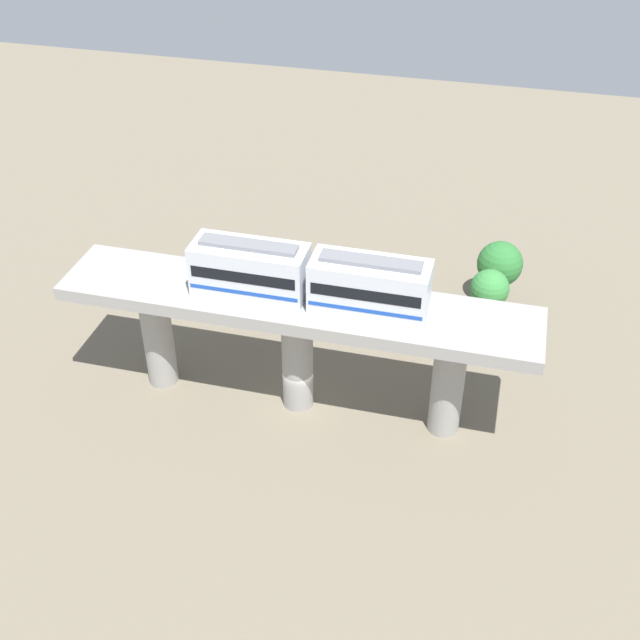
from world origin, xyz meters
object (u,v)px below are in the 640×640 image
tree_near_viaduct (500,264)px  tree_mid_lot (490,289)px  parked_car_black (288,302)px  parked_car_orange (411,326)px  parked_car_yellow (217,282)px  train (309,277)px

tree_near_viaduct → tree_mid_lot: tree_near_viaduct is taller
tree_mid_lot → tree_near_viaduct: bearing=173.4°
tree_near_viaduct → parked_car_black: bearing=-71.0°
parked_car_orange → tree_mid_lot: size_ratio=0.92×
parked_car_yellow → parked_car_orange: (1.89, 15.02, 0.00)m
parked_car_yellow → parked_car_orange: 15.14m
train → tree_mid_lot: size_ratio=2.78×
parked_car_yellow → tree_mid_lot: (0.10, 19.91, 2.75)m
tree_mid_lot → parked_car_black: bearing=-85.4°
tree_near_viaduct → parked_car_yellow: bearing=-79.6°
tree_near_viaduct → parked_car_orange: bearing=-43.5°
parked_car_orange → tree_near_viaduct: 8.15m
parked_car_yellow → tree_near_viaduct: bearing=87.0°
train → tree_near_viaduct: bearing=144.4°
parked_car_orange → parked_car_black: 9.13m
parked_car_yellow → parked_car_black: same height
parked_car_orange → tree_mid_lot: bearing=123.6°
train → parked_car_black: size_ratio=3.04×
train → parked_car_orange: size_ratio=3.01×
train → parked_car_yellow: train is taller
train → parked_car_yellow: size_ratio=3.01×
parked_car_orange → tree_near_viaduct: tree_near_viaduct is taller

